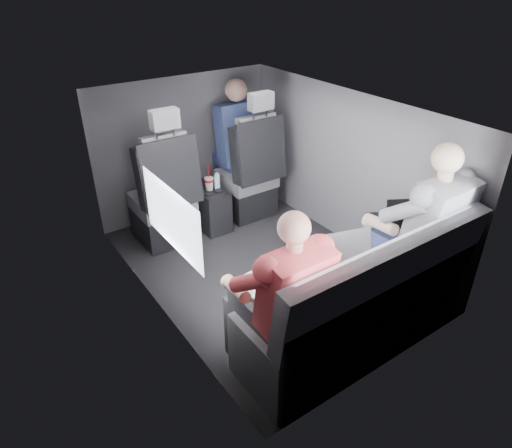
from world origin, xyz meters
TOP-DOWN VIEW (x-y plane):
  - floor at (0.00, 0.00)m, footprint 2.60×2.60m
  - ceiling at (0.00, 0.00)m, footprint 2.60×2.60m
  - panel_left at (-0.90, 0.00)m, footprint 0.02×2.60m
  - panel_right at (0.90, 0.00)m, footprint 0.02×2.60m
  - panel_front at (0.00, 1.30)m, footprint 1.80×0.02m
  - panel_back at (0.00, -1.30)m, footprint 1.80×0.02m
  - side_window at (-0.88, -0.30)m, footprint 0.02×0.75m
  - seatbelt at (0.45, 0.67)m, footprint 0.35×0.11m
  - front_seat_left at (-0.45, 0.84)m, footprint 0.52×0.58m
  - front_seat_right at (0.45, 0.84)m, footprint 0.52×0.58m
  - center_console at (0.00, 0.88)m, footprint 0.24×0.48m
  - rear_bench at (0.00, -1.06)m, footprint 1.60×0.57m
  - soda_cup at (-0.00, 0.84)m, footprint 0.09×0.09m
  - water_bottle at (0.08, 0.83)m, footprint 0.05×0.05m
  - laptop_white at (-0.53, -0.85)m, footprint 0.37×0.35m
  - laptop_silver at (-0.02, -0.84)m, footprint 0.38×0.38m
  - laptop_black at (0.65, -0.76)m, footprint 0.38×0.42m
  - passenger_rear_left at (-0.57, -0.97)m, footprint 0.48×0.60m
  - passenger_rear_right at (0.61, -0.97)m, footprint 0.55×0.66m
  - passenger_front_right at (0.48, 1.10)m, footprint 0.42×0.42m

SIDE VIEW (x-z plane):
  - floor at x=0.00m, z-range 0.00..0.00m
  - center_console at x=0.00m, z-range 0.00..0.41m
  - rear_bench at x=0.00m, z-range -0.15..0.77m
  - front_seat_left at x=-0.45m, z-range -0.23..1.03m
  - front_seat_right at x=0.45m, z-range -0.23..1.03m
  - soda_cup at x=0.00m, z-range 0.34..0.60m
  - water_bottle at x=0.08m, z-range 0.39..0.55m
  - passenger_rear_left at x=-0.57m, z-range 0.02..1.21m
  - laptop_black at x=0.65m, z-range 0.52..0.74m
  - laptop_silver at x=-0.02m, z-range 0.51..0.75m
  - laptop_white at x=-0.53m, z-range 0.51..0.77m
  - passenger_rear_right at x=0.61m, z-range 0.01..1.30m
  - panel_left at x=-0.90m, z-range 0.00..1.35m
  - panel_right at x=0.90m, z-range 0.00..1.35m
  - panel_front at x=0.00m, z-range 0.00..1.35m
  - panel_back at x=0.00m, z-range 0.00..1.35m
  - passenger_front_right at x=0.48m, z-range 0.32..1.19m
  - seatbelt at x=0.45m, z-range 0.50..1.10m
  - side_window at x=-0.88m, z-range 0.69..1.11m
  - ceiling at x=0.00m, z-range 1.35..1.35m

